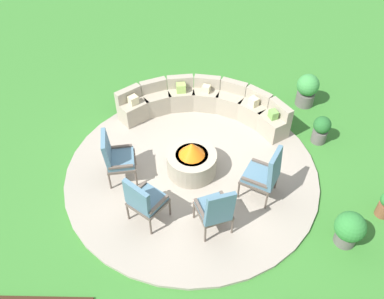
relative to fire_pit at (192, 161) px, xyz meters
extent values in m
plane|color=#387A2D|center=(0.00, 0.00, -0.35)|extent=(24.00, 24.00, 0.00)
cylinder|color=#9E9384|center=(0.00, 0.00, -0.32)|extent=(4.94, 4.94, 0.06)
cylinder|color=#9E937F|center=(0.00, 0.00, -0.06)|extent=(0.96, 0.96, 0.46)
cylinder|color=black|center=(0.00, 0.00, 0.14)|extent=(0.63, 0.63, 0.06)
cone|color=orange|center=(0.00, 0.00, 0.31)|extent=(0.50, 0.50, 0.28)
cube|color=#9E937F|center=(1.70, 1.12, -0.05)|extent=(0.70, 0.74, 0.47)
cube|color=#9E937F|center=(1.82, 1.20, 0.31)|extent=(0.46, 0.58, 0.27)
cube|color=#9E937F|center=(1.32, 1.55, -0.05)|extent=(0.74, 0.72, 0.47)
cube|color=#9E937F|center=(1.42, 1.66, 0.31)|extent=(0.55, 0.50, 0.27)
cube|color=#9E937F|center=(0.84, 1.86, -0.05)|extent=(0.72, 0.65, 0.47)
cube|color=#9E937F|center=(0.90, 1.99, 0.31)|extent=(0.60, 0.39, 0.27)
cube|color=#9E937F|center=(0.29, 2.02, -0.05)|extent=(0.64, 0.53, 0.47)
cube|color=#9E937F|center=(0.31, 2.16, 0.31)|extent=(0.60, 0.24, 0.27)
cube|color=#9E937F|center=(-0.28, 2.02, -0.05)|extent=(0.64, 0.53, 0.47)
cube|color=#9E937F|center=(-0.30, 2.16, 0.31)|extent=(0.60, 0.24, 0.27)
cube|color=#9E937F|center=(-0.83, 1.86, -0.05)|extent=(0.72, 0.65, 0.47)
cube|color=#9E937F|center=(-0.89, 1.99, 0.31)|extent=(0.60, 0.39, 0.27)
cube|color=#9E937F|center=(-1.32, 1.55, -0.05)|extent=(0.74, 0.72, 0.47)
cube|color=#9E937F|center=(-1.41, 1.66, 0.31)|extent=(0.55, 0.50, 0.27)
cube|color=#70A34C|center=(1.66, 1.09, 0.27)|extent=(0.21, 0.22, 0.18)
cube|color=beige|center=(1.29, 1.51, 0.27)|extent=(0.24, 0.24, 0.19)
cube|color=beige|center=(0.28, 1.97, 0.26)|extent=(0.20, 0.19, 0.16)
cube|color=beige|center=(-1.28, 1.51, 0.27)|extent=(0.25, 0.24, 0.19)
cube|color=#93B756|center=(-0.28, 1.97, 0.28)|extent=(0.22, 0.20, 0.20)
cylinder|color=brown|center=(-1.12, 0.15, -0.10)|extent=(0.04, 0.04, 0.38)
cylinder|color=brown|center=(-1.03, -0.40, -0.10)|extent=(0.04, 0.04, 0.38)
cylinder|color=brown|center=(-1.61, 0.07, -0.10)|extent=(0.04, 0.04, 0.38)
cylinder|color=brown|center=(-1.52, -0.48, -0.10)|extent=(0.04, 0.04, 0.38)
cube|color=brown|center=(-1.32, -0.16, 0.12)|extent=(0.62, 0.67, 0.05)
cube|color=slate|center=(-1.32, -0.16, 0.19)|extent=(0.57, 0.62, 0.09)
cube|color=slate|center=(-1.54, -0.20, 0.45)|extent=(0.22, 0.57, 0.63)
cube|color=brown|center=(-1.36, 0.10, 0.25)|extent=(0.45, 0.12, 0.04)
cube|color=brown|center=(-1.28, -0.42, 0.25)|extent=(0.45, 0.12, 0.04)
cylinder|color=brown|center=(-0.79, -0.75, -0.10)|extent=(0.04, 0.04, 0.38)
cylinder|color=brown|center=(-0.36, -1.06, -0.10)|extent=(0.04, 0.04, 0.38)
cylinder|color=brown|center=(-1.09, -1.17, -0.10)|extent=(0.04, 0.04, 0.38)
cylinder|color=brown|center=(-0.67, -1.48, -0.10)|extent=(0.04, 0.04, 0.38)
cube|color=brown|center=(-0.73, -1.11, 0.12)|extent=(0.78, 0.77, 0.05)
cube|color=slate|center=(-0.73, -1.11, 0.19)|extent=(0.71, 0.71, 0.09)
cube|color=slate|center=(-0.86, -1.30, 0.46)|extent=(0.49, 0.44, 0.69)
cube|color=brown|center=(-0.93, -0.97, 0.25)|extent=(0.32, 0.41, 0.04)
cube|color=brown|center=(-0.52, -1.26, 0.25)|extent=(0.32, 0.41, 0.04)
cylinder|color=brown|center=(0.06, -1.12, -0.10)|extent=(0.04, 0.04, 0.38)
cylinder|color=brown|center=(0.52, -0.94, -0.10)|extent=(0.04, 0.04, 0.38)
cylinder|color=brown|center=(0.25, -1.61, -0.10)|extent=(0.04, 0.04, 0.38)
cylinder|color=brown|center=(0.71, -1.43, -0.10)|extent=(0.04, 0.04, 0.38)
cube|color=brown|center=(0.38, -1.27, 0.12)|extent=(0.70, 0.72, 0.05)
cube|color=slate|center=(0.38, -1.27, 0.19)|extent=(0.64, 0.66, 0.09)
cube|color=slate|center=(0.47, -1.50, 0.45)|extent=(0.52, 0.29, 0.66)
cube|color=brown|center=(0.17, -1.36, 0.25)|extent=(0.22, 0.46, 0.04)
cube|color=brown|center=(0.60, -1.19, 0.25)|extent=(0.22, 0.46, 0.04)
cylinder|color=brown|center=(0.86, -0.64, -0.10)|extent=(0.04, 0.04, 0.38)
cylinder|color=brown|center=(1.10, -0.17, -0.10)|extent=(0.04, 0.04, 0.38)
cylinder|color=brown|center=(1.34, -0.88, -0.10)|extent=(0.04, 0.04, 0.38)
cylinder|color=brown|center=(1.58, -0.41, -0.10)|extent=(0.04, 0.04, 0.38)
cube|color=brown|center=(1.22, -0.53, 0.12)|extent=(0.76, 0.76, 0.05)
cube|color=slate|center=(1.22, -0.53, 0.19)|extent=(0.70, 0.70, 0.09)
cube|color=slate|center=(1.44, -0.63, 0.48)|extent=(0.34, 0.55, 0.70)
cube|color=brown|center=(1.11, -0.75, 0.25)|extent=(0.46, 0.26, 0.04)
cube|color=brown|center=(1.33, -0.30, 0.25)|extent=(0.46, 0.26, 0.04)
cylinder|color=#605B56|center=(2.60, 2.24, -0.19)|extent=(0.42, 0.42, 0.31)
sphere|color=#3D8E42|center=(2.60, 2.24, 0.20)|extent=(0.51, 0.51, 0.51)
cylinder|color=brown|center=(3.44, -0.94, -0.21)|extent=(0.25, 0.25, 0.28)
cylinder|color=#605B56|center=(2.68, 0.97, -0.21)|extent=(0.31, 0.31, 0.28)
sphere|color=#236028|center=(2.68, 0.97, 0.11)|extent=(0.36, 0.36, 0.36)
cylinder|color=#605B56|center=(2.62, -1.53, -0.23)|extent=(0.36, 0.36, 0.23)
sphere|color=#2D7A33|center=(2.62, -1.53, 0.08)|extent=(0.52, 0.52, 0.52)
camera|label=1|loc=(0.11, -5.47, 5.67)|focal=38.40mm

